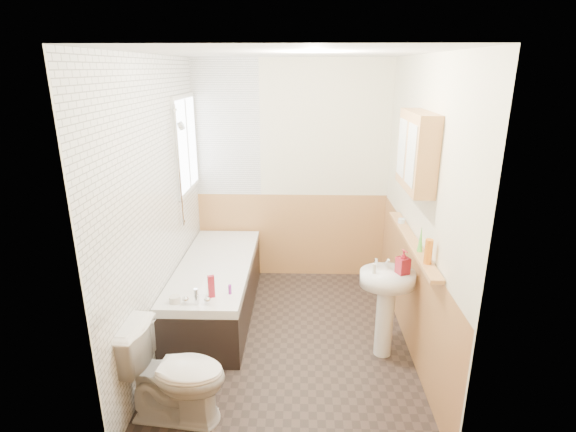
# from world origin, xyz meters

# --- Properties ---
(floor) EXTENTS (2.80, 2.80, 0.00)m
(floor) POSITION_xyz_m (0.00, 0.00, 0.00)
(floor) COLOR #2B221E
(floor) RESTS_ON ground
(ceiling) EXTENTS (2.80, 2.80, 0.00)m
(ceiling) POSITION_xyz_m (0.00, 0.00, 2.50)
(ceiling) COLOR white
(ceiling) RESTS_ON ground
(wall_back) EXTENTS (2.20, 0.02, 2.50)m
(wall_back) POSITION_xyz_m (0.00, 1.41, 1.25)
(wall_back) COLOR #EEE7C5
(wall_back) RESTS_ON ground
(wall_front) EXTENTS (2.20, 0.02, 2.50)m
(wall_front) POSITION_xyz_m (0.00, -1.41, 1.25)
(wall_front) COLOR #EEE7C5
(wall_front) RESTS_ON ground
(wall_left) EXTENTS (0.02, 2.80, 2.50)m
(wall_left) POSITION_xyz_m (-1.11, 0.00, 1.25)
(wall_left) COLOR #EEE7C5
(wall_left) RESTS_ON ground
(wall_right) EXTENTS (0.02, 2.80, 2.50)m
(wall_right) POSITION_xyz_m (1.11, 0.00, 1.25)
(wall_right) COLOR #EEE7C5
(wall_right) RESTS_ON ground
(wainscot_right) EXTENTS (0.01, 2.80, 1.00)m
(wainscot_right) POSITION_xyz_m (1.09, 0.00, 0.50)
(wainscot_right) COLOR tan
(wainscot_right) RESTS_ON wall_right
(wainscot_front) EXTENTS (2.20, 0.01, 1.00)m
(wainscot_front) POSITION_xyz_m (0.00, -1.39, 0.50)
(wainscot_front) COLOR tan
(wainscot_front) RESTS_ON wall_front
(wainscot_back) EXTENTS (2.20, 0.01, 1.00)m
(wainscot_back) POSITION_xyz_m (0.00, 1.39, 0.50)
(wainscot_back) COLOR tan
(wainscot_back) RESTS_ON wall_back
(tile_cladding_left) EXTENTS (0.01, 2.80, 2.50)m
(tile_cladding_left) POSITION_xyz_m (-1.09, 0.00, 1.25)
(tile_cladding_left) COLOR white
(tile_cladding_left) RESTS_ON wall_left
(tile_return_back) EXTENTS (0.75, 0.01, 1.50)m
(tile_return_back) POSITION_xyz_m (-0.73, 1.39, 1.75)
(tile_return_back) COLOR white
(tile_return_back) RESTS_ON wall_back
(window) EXTENTS (0.03, 0.79, 0.99)m
(window) POSITION_xyz_m (-1.06, 0.95, 1.65)
(window) COLOR white
(window) RESTS_ON wall_left
(bathtub) EXTENTS (0.70, 1.83, 0.70)m
(bathtub) POSITION_xyz_m (-0.73, 0.44, 0.29)
(bathtub) COLOR black
(bathtub) RESTS_ON floor
(shower_riser) EXTENTS (0.10, 0.08, 1.17)m
(shower_riser) POSITION_xyz_m (-1.04, 0.55, 1.59)
(shower_riser) COLOR silver
(shower_riser) RESTS_ON wall_left
(toilet) EXTENTS (0.78, 0.50, 0.72)m
(toilet) POSITION_xyz_m (-0.76, -1.00, 0.36)
(toilet) COLOR white
(toilet) RESTS_ON floor
(sink) EXTENTS (0.46, 0.37, 0.90)m
(sink) POSITION_xyz_m (0.84, -0.20, 0.56)
(sink) COLOR white
(sink) RESTS_ON floor
(pine_shelf) EXTENTS (0.10, 1.51, 0.03)m
(pine_shelf) POSITION_xyz_m (1.04, -0.10, 1.02)
(pine_shelf) COLOR tan
(pine_shelf) RESTS_ON wall_right
(medicine_cabinet) EXTENTS (0.17, 0.67, 0.61)m
(medicine_cabinet) POSITION_xyz_m (1.01, -0.10, 1.77)
(medicine_cabinet) COLOR tan
(medicine_cabinet) RESTS_ON wall_right
(foam_can) EXTENTS (0.07, 0.07, 0.19)m
(foam_can) POSITION_xyz_m (1.04, -0.57, 1.13)
(foam_can) COLOR orange
(foam_can) RESTS_ON pine_shelf
(green_bottle) EXTENTS (0.05, 0.05, 0.21)m
(green_bottle) POSITION_xyz_m (1.04, -0.35, 1.14)
(green_bottle) COLOR #59C647
(green_bottle) RESTS_ON pine_shelf
(black_jar) EXTENTS (0.07, 0.07, 0.04)m
(black_jar) POSITION_xyz_m (1.04, 0.33, 1.06)
(black_jar) COLOR silver
(black_jar) RESTS_ON pine_shelf
(soap_bottle) EXTENTS (0.17, 0.23, 0.10)m
(soap_bottle) POSITION_xyz_m (0.95, -0.23, 0.84)
(soap_bottle) COLOR maroon
(soap_bottle) RESTS_ON sink
(clear_bottle) EXTENTS (0.04, 0.04, 0.09)m
(clear_bottle) POSITION_xyz_m (0.72, -0.24, 0.83)
(clear_bottle) COLOR silver
(clear_bottle) RESTS_ON sink
(blue_gel) EXTENTS (0.06, 0.05, 0.20)m
(blue_gel) POSITION_xyz_m (-0.63, -0.25, 0.66)
(blue_gel) COLOR maroon
(blue_gel) RESTS_ON bathtub
(cream_jar) EXTENTS (0.11, 0.11, 0.06)m
(cream_jar) POSITION_xyz_m (-0.91, -0.36, 0.59)
(cream_jar) COLOR silver
(cream_jar) RESTS_ON bathtub
(orange_bottle) EXTENTS (0.03, 0.03, 0.08)m
(orange_bottle) POSITION_xyz_m (-0.48, -0.19, 0.60)
(orange_bottle) COLOR purple
(orange_bottle) RESTS_ON bathtub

